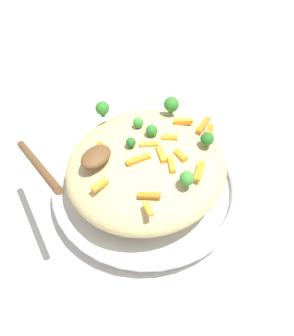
% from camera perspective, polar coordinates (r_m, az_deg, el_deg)
% --- Properties ---
extents(ground_plane, '(2.40, 2.40, 0.00)m').
position_cam_1_polar(ground_plane, '(0.74, 0.00, -3.98)').
color(ground_plane, beige).
extents(serving_bowl, '(0.35, 0.35, 0.04)m').
position_cam_1_polar(serving_bowl, '(0.72, 0.00, -2.86)').
color(serving_bowl, silver).
rests_on(serving_bowl, ground_plane).
extents(pasta_mound, '(0.29, 0.27, 0.09)m').
position_cam_1_polar(pasta_mound, '(0.68, 0.00, 0.26)').
color(pasta_mound, '#D1BA7A').
rests_on(pasta_mound, serving_bowl).
extents(carrot_piece_0, '(0.03, 0.03, 0.01)m').
position_cam_1_polar(carrot_piece_0, '(0.70, 5.29, 6.74)').
color(carrot_piece_0, orange).
rests_on(carrot_piece_0, pasta_mound).
extents(carrot_piece_1, '(0.02, 0.03, 0.01)m').
position_cam_1_polar(carrot_piece_1, '(0.66, 3.31, 4.37)').
color(carrot_piece_1, orange).
rests_on(carrot_piece_1, pasta_mound).
extents(carrot_piece_2, '(0.03, 0.01, 0.01)m').
position_cam_1_polar(carrot_piece_2, '(0.66, -7.36, 2.89)').
color(carrot_piece_2, orange).
rests_on(carrot_piece_2, pasta_mound).
extents(carrot_piece_3, '(0.03, 0.03, 0.01)m').
position_cam_1_polar(carrot_piece_3, '(0.65, 0.30, 3.41)').
color(carrot_piece_3, orange).
rests_on(carrot_piece_3, pasta_mound).
extents(carrot_piece_4, '(0.02, 0.03, 0.01)m').
position_cam_1_polar(carrot_piece_4, '(0.64, 4.90, 1.82)').
color(carrot_piece_4, orange).
rests_on(carrot_piece_4, pasta_mound).
extents(carrot_piece_5, '(0.02, 0.02, 0.01)m').
position_cam_1_polar(carrot_piece_5, '(0.57, 0.18, -5.99)').
color(carrot_piece_5, orange).
rests_on(carrot_piece_5, pasta_mound).
extents(carrot_piece_6, '(0.03, 0.01, 0.01)m').
position_cam_1_polar(carrot_piece_6, '(0.60, -6.91, -2.45)').
color(carrot_piece_6, orange).
rests_on(carrot_piece_6, pasta_mound).
extents(carrot_piece_7, '(0.04, 0.03, 0.01)m').
position_cam_1_polar(carrot_piece_7, '(0.62, -1.26, 1.25)').
color(carrot_piece_7, orange).
rests_on(carrot_piece_7, pasta_mound).
extents(carrot_piece_8, '(0.04, 0.02, 0.01)m').
position_cam_1_polar(carrot_piece_8, '(0.62, 7.61, -0.48)').
color(carrot_piece_8, orange).
rests_on(carrot_piece_8, pasta_mound).
extents(carrot_piece_9, '(0.03, 0.03, 0.01)m').
position_cam_1_polar(carrot_piece_9, '(0.63, 2.20, 2.06)').
color(carrot_piece_9, orange).
rests_on(carrot_piece_9, pasta_mound).
extents(carrot_piece_10, '(0.03, 0.03, 0.01)m').
position_cam_1_polar(carrot_piece_10, '(0.59, 0.35, -4.00)').
color(carrot_piece_10, orange).
rests_on(carrot_piece_10, pasta_mound).
extents(carrot_piece_11, '(0.03, 0.03, 0.01)m').
position_cam_1_polar(carrot_piece_11, '(0.62, 3.56, 0.51)').
color(carrot_piece_11, orange).
rests_on(carrot_piece_11, pasta_mound).
extents(carrot_piece_12, '(0.04, 0.03, 0.01)m').
position_cam_1_polar(carrot_piece_12, '(0.68, 9.10, 4.93)').
color(carrot_piece_12, orange).
rests_on(carrot_piece_12, pasta_mound).
extents(carrot_piece_13, '(0.04, 0.02, 0.01)m').
position_cam_1_polar(carrot_piece_13, '(0.70, 8.23, 6.25)').
color(carrot_piece_13, orange).
rests_on(carrot_piece_13, pasta_mound).
extents(broccoli_floret_0, '(0.02, 0.02, 0.02)m').
position_cam_1_polar(broccoli_floret_0, '(0.68, -1.28, 6.61)').
color(broccoli_floret_0, '#377928').
rests_on(broccoli_floret_0, pasta_mound).
extents(broccoli_floret_1, '(0.02, 0.02, 0.03)m').
position_cam_1_polar(broccoli_floret_1, '(0.71, -6.52, 8.62)').
color(broccoli_floret_1, '#296820').
rests_on(broccoli_floret_1, pasta_mound).
extents(broccoli_floret_2, '(0.03, 0.03, 0.03)m').
position_cam_1_polar(broccoli_floret_2, '(0.71, 3.57, 9.20)').
color(broccoli_floret_2, '#296820').
rests_on(broccoli_floret_2, pasta_mound).
extents(broccoli_floret_3, '(0.02, 0.02, 0.03)m').
position_cam_1_polar(broccoli_floret_3, '(0.66, 8.74, 4.19)').
color(broccoli_floret_3, '#205B1C').
rests_on(broccoli_floret_3, pasta_mound).
extents(broccoli_floret_4, '(0.02, 0.02, 0.02)m').
position_cam_1_polar(broccoli_floret_4, '(0.64, -2.37, 3.72)').
color(broccoli_floret_4, '#205B1C').
rests_on(broccoli_floret_4, pasta_mound).
extents(broccoli_floret_5, '(0.02, 0.02, 0.03)m').
position_cam_1_polar(broccoli_floret_5, '(0.59, 5.83, -1.55)').
color(broccoli_floret_5, '#377928').
rests_on(broccoli_floret_5, pasta_mound).
extents(broccoli_floret_6, '(0.02, 0.02, 0.02)m').
position_cam_1_polar(broccoli_floret_6, '(0.66, 0.69, 5.43)').
color(broccoli_floret_6, '#296820').
rests_on(broccoli_floret_6, pasta_mound).
extents(serving_spoon, '(0.15, 0.18, 0.09)m').
position_cam_1_polar(serving_spoon, '(0.61, -10.69, 1.21)').
color(serving_spoon, brown).
rests_on(serving_spoon, pasta_mound).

